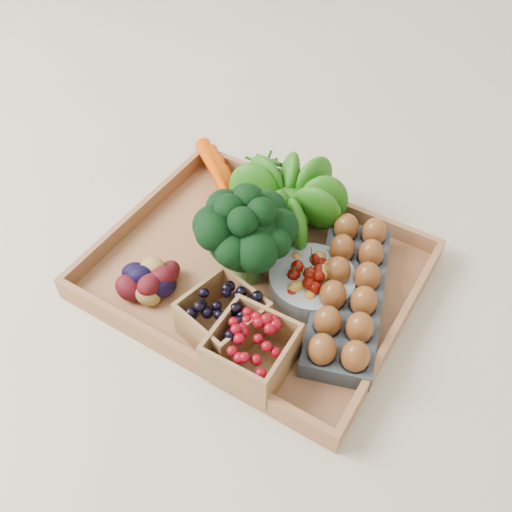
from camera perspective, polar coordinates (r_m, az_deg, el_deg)
The scene contains 10 objects.
ground at distance 1.06m, azimuth 0.00°, elevation -2.17°, with size 4.00×4.00×0.00m, color beige.
tray at distance 1.05m, azimuth 0.00°, elevation -1.91°, with size 0.55×0.45×0.01m, color #9D6841.
carrots at distance 1.15m, azimuth -3.15°, elevation 6.10°, with size 0.23×0.16×0.05m, color #D54300, non-canonical shape.
lettuce at distance 1.08m, azimuth 3.21°, elevation 5.97°, with size 0.15×0.15×0.15m, color #1A550D.
broccoli at distance 0.99m, azimuth -1.01°, elevation 0.61°, with size 0.17×0.17×0.14m, color black, non-canonical shape.
cherry_bowl at distance 1.01m, azimuth 5.59°, elevation -2.61°, with size 0.15×0.15×0.04m, color #8C9EA5.
egg_carton at distance 1.00m, azimuth 9.18°, elevation -4.15°, with size 0.11×0.32×0.04m, color #343A42.
potatoes at distance 1.01m, azimuth -10.43°, elevation -1.94°, with size 0.13×0.13×0.07m, color #3E090F, non-canonical shape.
punnet_blackberry at distance 0.94m, azimuth -3.31°, elevation -6.20°, with size 0.12×0.12×0.08m, color black.
punnet_raspberry at distance 0.90m, azimuth -0.46°, elevation -9.41°, with size 0.12×0.12×0.08m, color #6D040E.
Camera 1 is at (0.35, -0.58, 0.81)m, focal length 40.00 mm.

